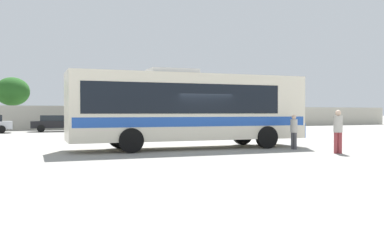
{
  "coord_description": "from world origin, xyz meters",
  "views": [
    {
      "loc": [
        -8.37,
        -17.57,
        1.7
      ],
      "look_at": [
        0.13,
        0.84,
        1.32
      ],
      "focal_mm": 39.55,
      "sensor_mm": 36.0,
      "label": 1
    }
  ],
  "objects_px": {
    "parked_car_third_grey": "(121,122)",
    "roadside_tree_midleft": "(12,92)",
    "parked_car_second_black": "(57,123)",
    "coach_bus_cream_blue": "(187,107)",
    "roadside_tree_midright": "(101,90)",
    "attendant_by_bus_door": "(294,130)",
    "passenger_waiting_on_apron": "(338,129)"
  },
  "relations": [
    {
      "from": "passenger_waiting_on_apron",
      "to": "parked_car_third_grey",
      "type": "bearing_deg",
      "value": 95.39
    },
    {
      "from": "coach_bus_cream_blue",
      "to": "roadside_tree_midright",
      "type": "xyz_separation_m",
      "value": [
        1.96,
        26.47,
        2.05
      ]
    },
    {
      "from": "coach_bus_cream_blue",
      "to": "parked_car_second_black",
      "type": "height_order",
      "value": "coach_bus_cream_blue"
    },
    {
      "from": "attendant_by_bus_door",
      "to": "parked_car_third_grey",
      "type": "distance_m",
      "value": 22.68
    },
    {
      "from": "parked_car_second_black",
      "to": "roadside_tree_midright",
      "type": "height_order",
      "value": "roadside_tree_midright"
    },
    {
      "from": "parked_car_second_black",
      "to": "parked_car_third_grey",
      "type": "relative_size",
      "value": 1.01
    },
    {
      "from": "attendant_by_bus_door",
      "to": "parked_car_second_black",
      "type": "distance_m",
      "value": 24.11
    },
    {
      "from": "passenger_waiting_on_apron",
      "to": "roadside_tree_midleft",
      "type": "xyz_separation_m",
      "value": [
        -11.36,
        31.09,
        2.65
      ]
    },
    {
      "from": "passenger_waiting_on_apron",
      "to": "parked_car_second_black",
      "type": "bearing_deg",
      "value": 107.59
    },
    {
      "from": "coach_bus_cream_blue",
      "to": "parked_car_second_black",
      "type": "distance_m",
      "value": 20.78
    },
    {
      "from": "coach_bus_cream_blue",
      "to": "roadside_tree_midright",
      "type": "relative_size",
      "value": 1.98
    },
    {
      "from": "attendant_by_bus_door",
      "to": "roadside_tree_midright",
      "type": "bearing_deg",
      "value": 94.59
    },
    {
      "from": "roadside_tree_midright",
      "to": "passenger_waiting_on_apron",
      "type": "bearing_deg",
      "value": -85.01
    },
    {
      "from": "parked_car_third_grey",
      "to": "attendant_by_bus_door",
      "type": "bearing_deg",
      "value": -85.08
    },
    {
      "from": "parked_car_third_grey",
      "to": "roadside_tree_midright",
      "type": "relative_size",
      "value": 0.79
    },
    {
      "from": "parked_car_third_grey",
      "to": "roadside_tree_midleft",
      "type": "xyz_separation_m",
      "value": [
        -9.01,
        6.17,
        2.89
      ]
    },
    {
      "from": "coach_bus_cream_blue",
      "to": "roadside_tree_midleft",
      "type": "height_order",
      "value": "roadside_tree_midleft"
    },
    {
      "from": "roadside_tree_midleft",
      "to": "attendant_by_bus_door",
      "type": "bearing_deg",
      "value": -69.15
    },
    {
      "from": "parked_car_second_black",
      "to": "parked_car_third_grey",
      "type": "bearing_deg",
      "value": -2.91
    },
    {
      "from": "attendant_by_bus_door",
      "to": "roadside_tree_midright",
      "type": "relative_size",
      "value": 0.28
    },
    {
      "from": "coach_bus_cream_blue",
      "to": "roadside_tree_midleft",
      "type": "distance_m",
      "value": 27.25
    },
    {
      "from": "attendant_by_bus_door",
      "to": "roadside_tree_midleft",
      "type": "distance_m",
      "value": 30.9
    },
    {
      "from": "parked_car_second_black",
      "to": "roadside_tree_midleft",
      "type": "height_order",
      "value": "roadside_tree_midleft"
    },
    {
      "from": "roadside_tree_midleft",
      "to": "roadside_tree_midright",
      "type": "relative_size",
      "value": 0.89
    },
    {
      "from": "attendant_by_bus_door",
      "to": "roadside_tree_midleft",
      "type": "height_order",
      "value": "roadside_tree_midleft"
    },
    {
      "from": "roadside_tree_midleft",
      "to": "passenger_waiting_on_apron",
      "type": "bearing_deg",
      "value": -69.92
    },
    {
      "from": "attendant_by_bus_door",
      "to": "parked_car_second_black",
      "type": "height_order",
      "value": "attendant_by_bus_door"
    },
    {
      "from": "passenger_waiting_on_apron",
      "to": "roadside_tree_midleft",
      "type": "relative_size",
      "value": 0.35
    },
    {
      "from": "coach_bus_cream_blue",
      "to": "attendant_by_bus_door",
      "type": "distance_m",
      "value": 5.02
    },
    {
      "from": "parked_car_third_grey",
      "to": "passenger_waiting_on_apron",
      "type": "bearing_deg",
      "value": -84.61
    },
    {
      "from": "parked_car_second_black",
      "to": "roadside_tree_midright",
      "type": "relative_size",
      "value": 0.8
    },
    {
      "from": "coach_bus_cream_blue",
      "to": "parked_car_third_grey",
      "type": "distance_m",
      "value": 20.36
    }
  ]
}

